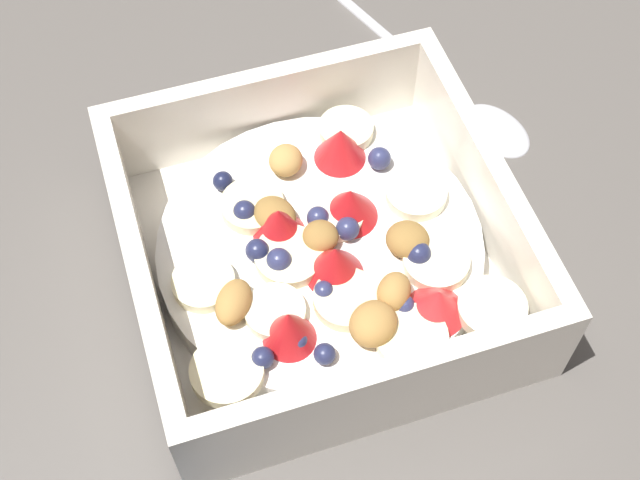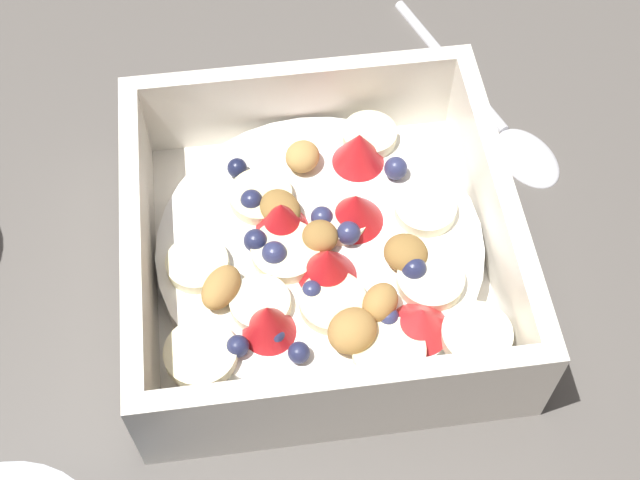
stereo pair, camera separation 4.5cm
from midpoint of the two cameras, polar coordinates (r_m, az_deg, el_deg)
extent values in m
plane|color=#56514C|center=(0.48, 0.33, -1.31)|extent=(2.40, 2.40, 0.00)
cube|color=white|center=(0.47, 2.73, -1.86)|extent=(0.19, 0.19, 0.01)
cube|color=white|center=(0.51, 1.20, 8.55)|extent=(0.19, 0.01, 0.06)
cube|color=white|center=(0.41, 4.92, -10.92)|extent=(0.19, 0.01, 0.06)
cube|color=white|center=(0.47, 13.97, 1.08)|extent=(0.01, 0.17, 0.06)
cube|color=white|center=(0.45, -8.80, -1.43)|extent=(0.01, 0.17, 0.06)
cylinder|color=white|center=(0.46, 2.80, -0.95)|extent=(0.17, 0.17, 0.02)
cylinder|color=#F7EFC6|center=(0.46, 4.25, 0.77)|extent=(0.03, 0.03, 0.01)
cylinder|color=#F4EAB7|center=(0.49, 5.87, 6.62)|extent=(0.04, 0.04, 0.01)
cylinder|color=#F7EFC6|center=(0.43, 13.12, -6.30)|extent=(0.05, 0.05, 0.01)
cylinder|color=#F7EFC6|center=(0.43, -0.92, -4.40)|extent=(0.04, 0.04, 0.01)
cylinder|color=#F4EAB7|center=(0.42, 7.57, -7.45)|extent=(0.04, 0.04, 0.01)
cylinder|color=#F7EFC6|center=(0.44, 10.10, -2.78)|extent=(0.05, 0.05, 0.01)
cylinder|color=#F7EFC6|center=(0.46, 9.72, 1.45)|extent=(0.05, 0.05, 0.01)
cylinder|color=#F4EAB7|center=(0.44, -5.11, -1.80)|extent=(0.04, 0.04, 0.01)
cylinder|color=#F4EAB7|center=(0.42, -4.70, -7.64)|extent=(0.05, 0.05, 0.01)
cylinder|color=beige|center=(0.46, -1.11, 2.64)|extent=(0.05, 0.05, 0.01)
cylinder|color=beige|center=(0.43, 3.84, -4.32)|extent=(0.05, 0.05, 0.01)
cylinder|color=#F4EAB7|center=(0.45, 0.72, -0.97)|extent=(0.05, 0.05, 0.01)
cone|color=red|center=(0.46, 5.05, 2.33)|extent=(0.04, 0.04, 0.02)
cone|color=red|center=(0.42, -0.29, -5.46)|extent=(0.03, 0.03, 0.02)
cone|color=red|center=(0.45, -0.24, 1.43)|extent=(0.03, 0.03, 0.02)
cone|color=red|center=(0.43, 3.48, -1.77)|extent=(0.04, 0.04, 0.02)
cone|color=red|center=(0.48, 5.27, 5.76)|extent=(0.04, 0.04, 0.02)
cone|color=red|center=(0.42, 9.62, -5.39)|extent=(0.04, 0.04, 0.02)
sphere|color=#23284C|center=(0.46, -1.69, 2.37)|extent=(0.01, 0.01, 0.01)
sphere|color=#23284C|center=(0.45, -1.35, -0.26)|extent=(0.01, 0.01, 0.01)
sphere|color=#23284C|center=(0.42, -2.29, -7.17)|extent=(0.01, 0.01, 0.01)
sphere|color=navy|center=(0.43, 7.48, -5.25)|extent=(0.01, 0.01, 0.01)
sphere|color=navy|center=(0.42, 5.88, -5.93)|extent=(0.01, 0.01, 0.01)
sphere|color=#23284C|center=(0.42, 1.48, -7.62)|extent=(0.01, 0.01, 0.01)
sphere|color=navy|center=(0.48, 7.66, 4.45)|extent=(0.01, 0.01, 0.01)
sphere|color=navy|center=(0.44, -0.08, -1.12)|extent=(0.01, 0.01, 0.01)
sphere|color=navy|center=(0.43, 2.45, -3.53)|extent=(0.01, 0.01, 0.01)
sphere|color=#191E3D|center=(0.45, 2.67, -0.19)|extent=(0.01, 0.01, 0.01)
sphere|color=#23284C|center=(0.44, 9.03, -2.09)|extent=(0.01, 0.01, 0.01)
sphere|color=navy|center=(0.42, 0.11, -6.34)|extent=(0.01, 0.01, 0.01)
sphere|color=#191E3D|center=(0.47, -2.70, 4.51)|extent=(0.01, 0.01, 0.01)
sphere|color=navy|center=(0.45, 4.74, 0.23)|extent=(0.01, 0.01, 0.01)
sphere|color=navy|center=(0.45, 2.99, 1.12)|extent=(0.01, 0.01, 0.01)
ellipsoid|color=tan|center=(0.48, 1.57, 5.26)|extent=(0.03, 0.03, 0.01)
ellipsoid|color=#AD7F42|center=(0.43, -3.49, -3.33)|extent=(0.03, 0.03, 0.02)
ellipsoid|color=olive|center=(0.45, 2.90, 0.02)|extent=(0.03, 0.03, 0.01)
ellipsoid|color=olive|center=(0.44, 8.48, -1.06)|extent=(0.03, 0.03, 0.01)
ellipsoid|color=#AD7F42|center=(0.43, 6.97, -4.30)|extent=(0.03, 0.03, 0.02)
ellipsoid|color=olive|center=(0.46, 0.21, 1.84)|extent=(0.03, 0.03, 0.01)
ellipsoid|color=#AD7F42|center=(0.42, 5.22, -6.14)|extent=(0.03, 0.03, 0.02)
ellipsoid|color=silver|center=(0.54, 15.79, 5.27)|extent=(0.05, 0.06, 0.01)
cylinder|color=silver|center=(0.58, 10.69, 11.26)|extent=(0.05, 0.12, 0.01)
camera|label=1|loc=(0.02, -87.13, 4.40)|focal=49.20mm
camera|label=2|loc=(0.02, 92.87, -4.40)|focal=49.20mm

